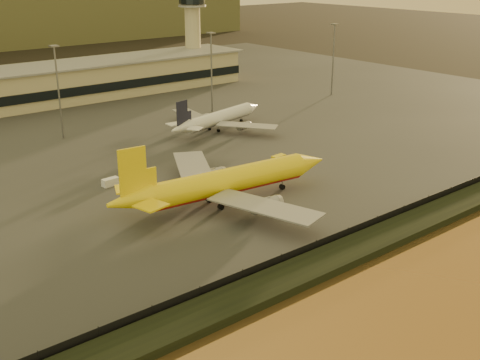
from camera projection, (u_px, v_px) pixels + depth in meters
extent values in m
plane|color=black|center=(288.00, 220.00, 114.55)|extent=(900.00, 900.00, 0.00)
cube|color=black|center=(358.00, 248.00, 101.94)|extent=(320.00, 7.00, 1.40)
cube|color=#2D2D2D|center=(74.00, 122.00, 183.64)|extent=(320.00, 220.00, 0.20)
cube|color=black|center=(340.00, 237.00, 104.64)|extent=(300.00, 0.05, 2.20)
cube|color=tan|center=(34.00, 87.00, 203.37)|extent=(160.00, 22.00, 12.00)
cube|color=black|center=(48.00, 95.00, 195.56)|extent=(160.00, 0.60, 3.00)
cube|color=gray|center=(32.00, 68.00, 201.20)|extent=(164.00, 24.00, 0.60)
cylinder|color=tan|center=(193.00, 42.00, 246.16)|extent=(6.40, 6.40, 30.00)
cylinder|color=gray|center=(192.00, 6.00, 241.27)|extent=(11.20, 11.20, 0.80)
cylinder|color=slate|center=(59.00, 94.00, 162.45)|extent=(0.50, 0.50, 25.00)
cube|color=slate|center=(54.00, 46.00, 158.08)|extent=(2.20, 2.20, 0.40)
cylinder|color=slate|center=(212.00, 74.00, 190.66)|extent=(0.50, 0.50, 25.00)
cube|color=slate|center=(211.00, 33.00, 186.29)|extent=(2.20, 2.20, 0.40)
cylinder|color=slate|center=(333.00, 60.00, 215.96)|extent=(0.50, 0.50, 25.00)
cube|color=slate|center=(335.00, 24.00, 211.58)|extent=(2.20, 2.20, 0.40)
cylinder|color=yellow|center=(230.00, 180.00, 121.06)|extent=(35.16, 8.50, 5.03)
cylinder|color=#B8150A|center=(230.00, 184.00, 121.36)|extent=(34.08, 7.31, 3.92)
cone|color=yellow|center=(310.00, 162.00, 131.81)|extent=(7.24, 5.69, 5.03)
cone|color=yellow|center=(130.00, 201.00, 109.67)|extent=(9.17, 5.88, 5.03)
cube|color=yellow|center=(133.00, 171.00, 108.27)|extent=(5.33, 0.94, 8.80)
cube|color=yellow|center=(128.00, 189.00, 114.48)|extent=(6.35, 6.32, 0.30)
cube|color=yellow|center=(151.00, 205.00, 106.60)|extent=(5.74, 5.70, 0.30)
cube|color=gray|center=(193.00, 167.00, 131.36)|extent=(16.13, 22.42, 0.30)
cylinder|color=gray|center=(211.00, 175.00, 130.53)|extent=(6.05, 3.34, 2.77)
cube|color=gray|center=(265.00, 207.00, 110.36)|extent=(12.59, 22.79, 0.30)
cylinder|color=gray|center=(265.00, 205.00, 114.65)|extent=(6.05, 3.34, 2.77)
cylinder|color=black|center=(282.00, 187.00, 129.39)|extent=(1.19, 0.99, 1.11)
cylinder|color=slate|center=(282.00, 184.00, 129.19)|extent=(0.19, 0.19, 2.26)
cylinder|color=black|center=(221.00, 207.00, 118.86)|extent=(1.19, 0.99, 1.11)
cylinder|color=slate|center=(221.00, 204.00, 118.66)|extent=(0.19, 0.19, 2.26)
cylinder|color=black|center=(209.00, 200.00, 122.41)|extent=(1.19, 0.99, 1.11)
cylinder|color=slate|center=(209.00, 197.00, 122.21)|extent=(0.19, 0.19, 2.26)
cylinder|color=silver|center=(220.00, 117.00, 174.54)|extent=(27.11, 10.08, 3.75)
cylinder|color=gray|center=(220.00, 119.00, 174.77)|extent=(26.19, 9.10, 2.92)
cone|color=silver|center=(252.00, 107.00, 186.63)|extent=(5.99, 4.89, 3.75)
cone|color=silver|center=(181.00, 128.00, 161.79)|extent=(7.45, 5.25, 3.75)
cube|color=black|center=(182.00, 113.00, 160.93)|extent=(4.08, 1.28, 6.56)
cube|color=silver|center=(174.00, 124.00, 164.94)|extent=(4.00, 3.83, 0.22)
cube|color=silver|center=(195.00, 128.00, 160.70)|extent=(5.06, 5.00, 0.22)
cube|color=gray|center=(192.00, 115.00, 180.03)|extent=(7.60, 17.45, 0.22)
cylinder|color=gray|center=(202.00, 118.00, 180.36)|extent=(4.86, 3.08, 2.06)
cube|color=gray|center=(247.00, 125.00, 168.38)|extent=(14.13, 16.76, 0.22)
cylinder|color=gray|center=(244.00, 126.00, 171.57)|extent=(4.86, 3.08, 2.06)
cylinder|color=black|center=(241.00, 120.00, 183.36)|extent=(0.96, 0.83, 0.82)
cylinder|color=slate|center=(241.00, 119.00, 183.21)|extent=(0.20, 0.20, 1.69)
cylinder|color=black|center=(219.00, 131.00, 172.56)|extent=(0.96, 0.83, 0.82)
cylinder|color=slate|center=(219.00, 129.00, 172.41)|extent=(0.20, 0.20, 1.69)
cylinder|color=black|center=(210.00, 129.00, 174.47)|extent=(0.96, 0.83, 0.82)
cylinder|color=slate|center=(209.00, 127.00, 174.32)|extent=(0.20, 0.20, 1.69)
cube|color=yellow|center=(279.00, 158.00, 146.95)|extent=(3.80, 1.95, 1.65)
cube|color=silver|center=(111.00, 182.00, 131.44)|extent=(3.80, 1.93, 1.66)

